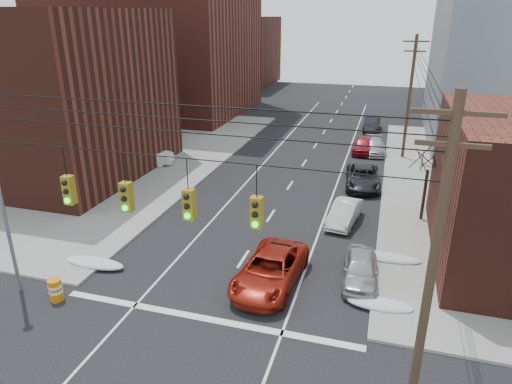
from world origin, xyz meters
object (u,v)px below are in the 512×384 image
Objects in this scene: parked_car_a at (360,269)px; parked_car_b at (344,213)px; lot_car_a at (147,156)px; lot_car_b at (148,141)px; parked_car_d at (375,146)px; parked_car_e at (364,145)px; parked_car_c at (363,177)px; construction_barrel at (56,290)px; lot_car_d at (130,148)px; red_pickup at (270,270)px; lot_car_c at (56,169)px; parked_car_f at (372,124)px.

parked_car_a is 1.01× the size of parked_car_b.
lot_car_a reaches higher than lot_car_b.
parked_car_d is 1.04× the size of parked_car_e.
lot_car_a reaches higher than parked_car_e.
parked_car_c is 1.02× the size of lot_car_b.
construction_barrel is (-13.61, -5.65, -0.16)m from parked_car_a.
parked_car_e is at bearing -64.64° from lot_car_d.
parked_car_e is 20.49m from lot_car_a.
lot_car_d is (-20.95, -7.64, 0.06)m from parked_car_e.
parked_car_b is at bearing 45.77° from construction_barrel.
parked_car_a is at bearing -119.72° from lot_car_d.
lot_car_d is at bearing 141.28° from parked_car_a.
red_pickup is 4.53m from parked_car_a.
lot_car_a is at bearing 174.97° from parked_car_c.
lot_car_c is at bearing -173.14° from parked_car_c.
parked_car_a is 0.79× the size of lot_car_b.
lot_car_b is 25.25m from construction_barrel.
parked_car_d is at bearing 7.95° from parked_car_e.
parked_car_f is at bearing -65.15° from lot_car_b.
parked_car_b is at bearing -87.03° from parked_car_e.
parked_car_b reaches higher than parked_car_d.
lot_car_d is (-0.56, -2.46, -0.07)m from lot_car_b.
lot_car_c is at bearing -155.70° from parked_car_d.
parked_car_d is (0.47, 9.61, -0.08)m from parked_car_c.
parked_car_c reaches higher than parked_car_d.
construction_barrel is (-12.13, -29.03, -0.20)m from parked_car_e.
lot_car_d is at bearing -140.27° from parked_car_f.
parked_car_d is at bearing -65.34° from lot_car_d.
parked_car_b is at bearing -107.95° from lot_car_d.
red_pickup is 5.37× the size of construction_barrel.
parked_car_c is at bearing -87.99° from parked_car_f.
red_pickup is at bearing -100.62° from parked_car_b.
lot_car_a is 1.20× the size of lot_car_d.
lot_car_a is 20.36m from construction_barrel.
parked_car_c is 1.15× the size of lot_car_a.
lot_car_b is at bearing -7.54° from lot_car_d.
lot_car_d is at bearing 164.52° from parked_car_b.
parked_car_f is (0.33, 26.02, 0.09)m from parked_car_b.
lot_car_a reaches higher than lot_car_c.
lot_car_c is at bearing 165.03° from lot_car_d.
lot_car_b is 4.91× the size of construction_barrel.
parked_car_c is 24.71m from lot_car_c.
lot_car_d is at bearing -167.33° from parked_car_d.
parked_car_e is at bearing -35.95° from lot_car_c.
parked_car_f is 25.28m from lot_car_b.
parked_car_e is (2.80, 24.86, -0.05)m from red_pickup.
parked_car_d is 28.73m from lot_car_c.
parked_car_e is at bearing 89.97° from parked_car_a.
lot_car_b is 10.03m from lot_car_c.
parked_car_c is (3.41, 15.34, -0.06)m from red_pickup.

